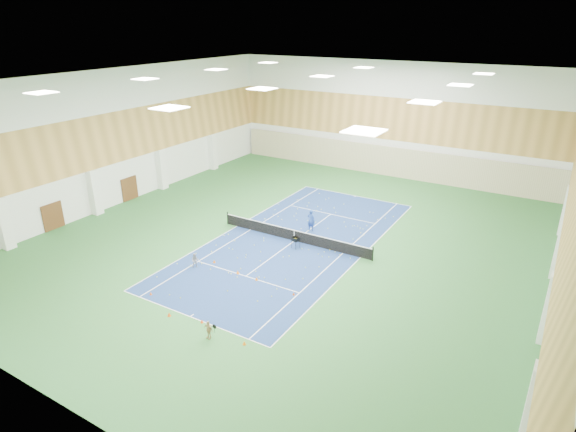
{
  "coord_description": "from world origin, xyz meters",
  "views": [
    {
      "loc": [
        16.83,
        -29.03,
        15.86
      ],
      "look_at": [
        -0.52,
        -0.06,
        2.0
      ],
      "focal_mm": 30.0,
      "sensor_mm": 36.0,
      "label": 1
    }
  ],
  "objects_px": {
    "child_apron": "(208,330)",
    "ball_cart": "(296,243)",
    "coach": "(311,220)",
    "child_court": "(195,261)",
    "tennis_net": "(294,235)"
  },
  "relations": [
    {
      "from": "tennis_net",
      "to": "child_court",
      "type": "height_order",
      "value": "tennis_net"
    },
    {
      "from": "child_court",
      "to": "ball_cart",
      "type": "bearing_deg",
      "value": 18.47
    },
    {
      "from": "coach",
      "to": "child_court",
      "type": "distance_m",
      "value": 10.36
    },
    {
      "from": "tennis_net",
      "to": "ball_cart",
      "type": "relative_size",
      "value": 14.47
    },
    {
      "from": "child_apron",
      "to": "ball_cart",
      "type": "xyz_separation_m",
      "value": [
        -1.5,
        11.9,
        -0.09
      ]
    },
    {
      "from": "child_apron",
      "to": "tennis_net",
      "type": "bearing_deg",
      "value": 105.32
    },
    {
      "from": "coach",
      "to": "child_apron",
      "type": "height_order",
      "value": "coach"
    },
    {
      "from": "tennis_net",
      "to": "coach",
      "type": "bearing_deg",
      "value": 87.13
    },
    {
      "from": "tennis_net",
      "to": "child_apron",
      "type": "relative_size",
      "value": 11.91
    },
    {
      "from": "tennis_net",
      "to": "child_apron",
      "type": "xyz_separation_m",
      "value": [
        2.2,
        -12.87,
        -0.01
      ]
    },
    {
      "from": "child_apron",
      "to": "child_court",
      "type": "bearing_deg",
      "value": 141.53
    },
    {
      "from": "coach",
      "to": "child_court",
      "type": "bearing_deg",
      "value": 70.16
    },
    {
      "from": "child_court",
      "to": "tennis_net",
      "type": "bearing_deg",
      "value": 26.59
    },
    {
      "from": "tennis_net",
      "to": "child_court",
      "type": "bearing_deg",
      "value": -117.43
    },
    {
      "from": "child_court",
      "to": "coach",
      "type": "bearing_deg",
      "value": 32.3
    }
  ]
}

